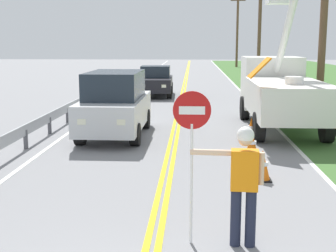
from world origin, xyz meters
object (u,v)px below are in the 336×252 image
stop_sign_paddle (192,133)px  utility_bucket_truck (279,88)px  utility_pole_far (237,30)px  traffic_cone_tail (251,129)px  flagger_worker (243,179)px  utility_pole_near (324,5)px  traffic_cone_mid (252,144)px  traffic_cone_lead (262,166)px  utility_pole_mid (260,23)px  oncoming_suv_nearest (115,104)px  oncoming_sedan_second (156,81)px

stop_sign_paddle → utility_bucket_truck: size_ratio=0.34×
utility_pole_far → traffic_cone_tail: bearing=-94.5°
flagger_worker → utility_pole_near: 12.64m
utility_bucket_truck → traffic_cone_mid: utility_bucket_truck is taller
flagger_worker → traffic_cone_tail: flagger_worker is taller
utility_pole_near → utility_pole_far: size_ratio=0.98×
flagger_worker → utility_bucket_truck: (2.33, 10.18, 0.36)m
utility_pole_far → traffic_cone_lead: bearing=-94.5°
utility_bucket_truck → utility_pole_mid: (2.25, 22.19, 3.18)m
stop_sign_paddle → traffic_cone_mid: 6.02m
traffic_cone_lead → traffic_cone_tail: 4.54m
utility_pole_mid → traffic_cone_lead: 29.47m
stop_sign_paddle → oncoming_suv_nearest: (-2.49, 8.22, -0.65)m
oncoming_suv_nearest → traffic_cone_lead: size_ratio=6.61×
traffic_cone_lead → utility_pole_near: bearing=67.7°
utility_pole_near → traffic_cone_tail: (-2.98, -3.49, -4.06)m
traffic_cone_mid → traffic_cone_tail: same height
flagger_worker → oncoming_sedan_second: flagger_worker is taller
utility_pole_near → utility_pole_mid: (0.49, 20.90, 0.19)m
flagger_worker → utility_bucket_truck: utility_bucket_truck is taller
stop_sign_paddle → oncoming_suv_nearest: size_ratio=0.50×
oncoming_sedan_second → utility_pole_near: size_ratio=0.49×
utility_pole_near → flagger_worker: bearing=-109.6°
utility_pole_near → traffic_cone_lead: (-3.28, -8.02, -4.06)m
flagger_worker → utility_bucket_truck: 10.45m
utility_pole_far → traffic_cone_tail: size_ratio=12.31×
traffic_cone_mid → stop_sign_paddle: bearing=-105.9°
stop_sign_paddle → oncoming_sedan_second: stop_sign_paddle is taller
flagger_worker → traffic_cone_lead: flagger_worker is taller
oncoming_sedan_second → traffic_cone_tail: size_ratio=5.92×
flagger_worker → traffic_cone_lead: size_ratio=2.61×
oncoming_suv_nearest → utility_pole_near: 8.67m
traffic_cone_lead → traffic_cone_tail: size_ratio=1.00×
oncoming_suv_nearest → traffic_cone_lead: oncoming_suv_nearest is taller
utility_bucket_truck → traffic_cone_mid: size_ratio=9.75×
utility_bucket_truck → oncoming_suv_nearest: (-5.58, -1.90, -0.34)m
utility_pole_near → utility_pole_far: (0.53, 40.81, 0.10)m
traffic_cone_lead → traffic_cone_tail: same height
utility_pole_far → traffic_cone_tail: (-3.51, -44.30, -4.16)m
traffic_cone_mid → traffic_cone_tail: size_ratio=1.00×
utility_pole_mid → traffic_cone_tail: (-3.48, -24.39, -4.25)m
stop_sign_paddle → traffic_cone_mid: size_ratio=3.33×
stop_sign_paddle → utility_pole_mid: size_ratio=0.26×
traffic_cone_mid → utility_pole_mid: bearing=82.0°
traffic_cone_tail → stop_sign_paddle: bearing=-103.2°
utility_pole_mid → traffic_cone_tail: utility_pole_mid is taller
oncoming_sedan_second → utility_pole_far: (7.49, 32.28, 3.66)m
traffic_cone_lead → traffic_cone_tail: (0.30, 4.53, 0.00)m
stop_sign_paddle → utility_pole_mid: utility_pole_mid is taller
stop_sign_paddle → oncoming_sedan_second: size_ratio=0.56×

